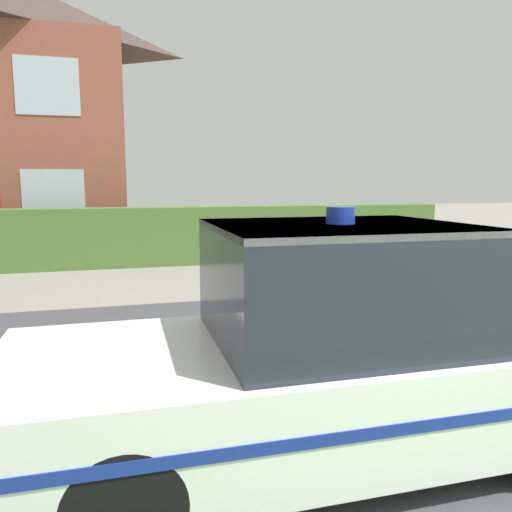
% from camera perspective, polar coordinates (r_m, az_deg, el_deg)
% --- Properties ---
extents(road_strip, '(28.00, 5.76, 0.01)m').
position_cam_1_polar(road_strip, '(5.53, 6.93, -11.32)').
color(road_strip, '#424247').
rests_on(road_strip, ground).
extents(garden_hedge, '(13.29, 0.63, 1.33)m').
position_cam_1_polar(garden_hedge, '(11.65, -9.21, 2.29)').
color(garden_hedge, '#4C7233').
rests_on(garden_hedge, ground).
extents(police_car, '(4.10, 1.62, 1.70)m').
position_cam_1_polar(police_car, '(3.46, 7.58, -11.11)').
color(police_car, black).
rests_on(police_car, road_strip).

